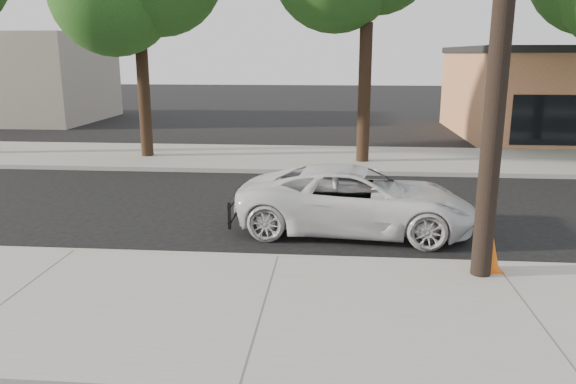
# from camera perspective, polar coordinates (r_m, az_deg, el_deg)

# --- Properties ---
(ground) EXTENTS (120.00, 120.00, 0.00)m
(ground) POSITION_cam_1_polar(r_m,az_deg,el_deg) (12.73, -0.04, -3.83)
(ground) COLOR black
(ground) RESTS_ON ground
(near_sidewalk) EXTENTS (90.00, 4.40, 0.15)m
(near_sidewalk) POSITION_cam_1_polar(r_m,az_deg,el_deg) (8.72, -2.55, -11.95)
(near_sidewalk) COLOR gray
(near_sidewalk) RESTS_ON ground
(far_sidewalk) EXTENTS (90.00, 5.00, 0.15)m
(far_sidewalk) POSITION_cam_1_polar(r_m,az_deg,el_deg) (20.95, 1.98, 3.44)
(far_sidewalk) COLOR gray
(far_sidewalk) RESTS_ON ground
(curb_near) EXTENTS (90.00, 0.12, 0.16)m
(curb_near) POSITION_cam_1_polar(r_m,az_deg,el_deg) (10.73, -1.02, -6.85)
(curb_near) COLOR #9E9B93
(curb_near) RESTS_ON ground
(police_cruiser) EXTENTS (5.40, 2.86, 1.45)m
(police_cruiser) POSITION_cam_1_polar(r_m,az_deg,el_deg) (12.54, 6.97, -0.76)
(police_cruiser) COLOR silver
(police_cruiser) RESTS_ON ground
(traffic_cone) EXTENTS (0.45, 0.45, 0.76)m
(traffic_cone) POSITION_cam_1_polar(r_m,az_deg,el_deg) (10.51, 19.88, -5.59)
(traffic_cone) COLOR #E45B0C
(traffic_cone) RESTS_ON near_sidewalk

